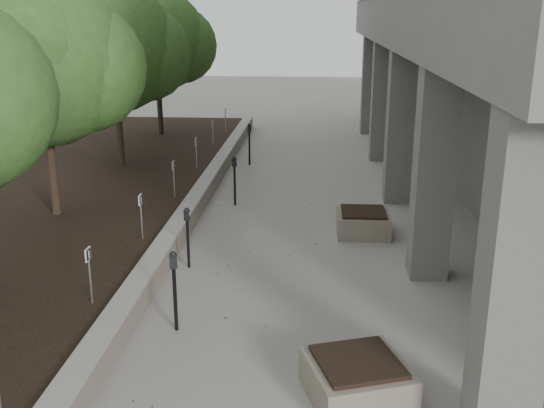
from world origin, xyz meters
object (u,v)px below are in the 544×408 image
(parking_meter_5, at_px, (249,144))
(parking_meter_3, at_px, (188,238))
(parking_meter_4, at_px, (235,181))
(planter_back, at_px, (363,222))
(crabapple_tree_3, at_px, (45,97))
(crabapple_tree_5, at_px, (157,62))
(parking_meter_2, at_px, (175,291))
(crabapple_tree_4, at_px, (116,75))
(planter_front, at_px, (357,379))

(parking_meter_5, bearing_deg, parking_meter_3, -106.80)
(parking_meter_4, height_order, planter_back, parking_meter_4)
(crabapple_tree_3, xyz_separation_m, parking_meter_4, (3.89, 2.27, -2.46))
(parking_meter_3, bearing_deg, planter_back, 41.49)
(crabapple_tree_5, xyz_separation_m, parking_meter_4, (3.89, -7.73, -2.46))
(parking_meter_2, xyz_separation_m, planter_back, (3.30, 4.83, -0.40))
(crabapple_tree_4, bearing_deg, parking_meter_5, 25.34)
(parking_meter_4, xyz_separation_m, planter_back, (3.24, -2.00, -0.38))
(parking_meter_5, bearing_deg, parking_meter_2, -104.80)
(crabapple_tree_3, relative_size, parking_meter_5, 3.85)
(parking_meter_4, bearing_deg, planter_back, -19.69)
(crabapple_tree_4, xyz_separation_m, parking_meter_2, (3.83, -9.55, -2.44))
(planter_back, bearing_deg, crabapple_tree_3, -177.76)
(parking_meter_4, bearing_deg, parking_meter_2, -78.54)
(parking_meter_4, bearing_deg, planter_front, -60.18)
(crabapple_tree_3, bearing_deg, parking_meter_3, -29.60)
(parking_meter_3, bearing_deg, crabapple_tree_4, 125.97)
(parking_meter_2, distance_m, parking_meter_4, 6.82)
(crabapple_tree_3, relative_size, planter_front, 4.40)
(crabapple_tree_4, distance_m, parking_meter_2, 10.57)
(parking_meter_5, distance_m, planter_front, 13.30)
(parking_meter_4, bearing_deg, crabapple_tree_5, 128.68)
(parking_meter_4, bearing_deg, parking_meter_5, 103.22)
(crabapple_tree_3, bearing_deg, planter_back, 2.24)
(crabapple_tree_5, height_order, parking_meter_4, crabapple_tree_5)
(parking_meter_2, height_order, parking_meter_3, parking_meter_2)
(parking_meter_3, relative_size, planter_front, 1.02)
(parking_meter_2, xyz_separation_m, parking_meter_5, (-0.04, 11.34, 0.03))
(crabapple_tree_3, distance_m, parking_meter_5, 8.14)
(parking_meter_2, bearing_deg, crabapple_tree_4, 91.31)
(crabapple_tree_4, bearing_deg, parking_meter_4, -35.05)
(parking_meter_3, relative_size, planter_back, 1.06)
(crabapple_tree_5, height_order, planter_back, crabapple_tree_5)
(crabapple_tree_3, distance_m, parking_meter_2, 6.43)
(crabapple_tree_4, relative_size, planter_front, 4.40)
(planter_back, bearing_deg, crabapple_tree_4, 146.45)
(crabapple_tree_4, xyz_separation_m, parking_meter_4, (3.89, -2.73, -2.46))
(crabapple_tree_3, distance_m, planter_front, 9.50)
(parking_meter_2, bearing_deg, crabapple_tree_5, 84.21)
(parking_meter_2, bearing_deg, parking_meter_4, 68.97)
(crabapple_tree_3, relative_size, crabapple_tree_4, 1.00)
(crabapple_tree_5, xyz_separation_m, parking_meter_5, (3.79, -3.21, -2.41))
(crabapple_tree_4, distance_m, parking_meter_4, 5.35)
(crabapple_tree_3, xyz_separation_m, parking_meter_3, (3.51, -1.99, -2.49))
(crabapple_tree_4, bearing_deg, crabapple_tree_3, -90.00)
(crabapple_tree_4, relative_size, crabapple_tree_5, 1.00)
(parking_meter_2, distance_m, parking_meter_5, 11.34)
(parking_meter_3, height_order, parking_meter_5, parking_meter_5)
(crabapple_tree_4, height_order, parking_meter_4, crabapple_tree_4)
(crabapple_tree_3, xyz_separation_m, planter_front, (6.61, -6.20, -2.83))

